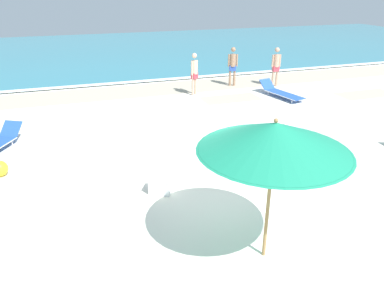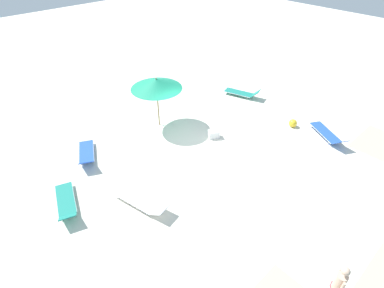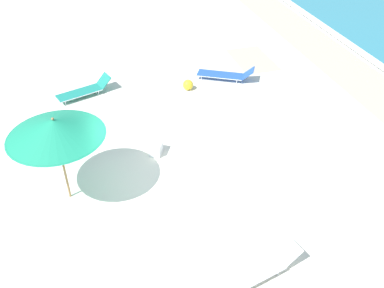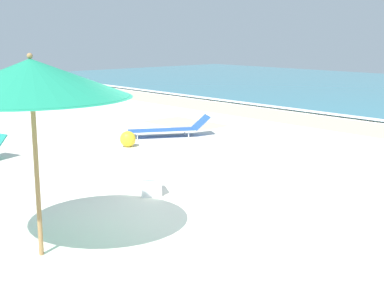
% 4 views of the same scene
% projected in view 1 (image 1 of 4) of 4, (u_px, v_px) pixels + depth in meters
% --- Properties ---
extents(ground_plane, '(60.00, 60.00, 0.16)m').
position_uv_depth(ground_plane, '(219.00, 196.00, 8.58)').
color(ground_plane, silver).
extents(ocean_water, '(60.00, 19.46, 0.07)m').
position_uv_depth(ocean_water, '(109.00, 51.00, 26.23)').
color(ocean_water, teal).
rests_on(ocean_water, ground_plane).
extents(beach_umbrella, '(2.42, 2.42, 2.55)m').
position_uv_depth(beach_umbrella, '(274.00, 137.00, 5.71)').
color(beach_umbrella, '#9E7547').
rests_on(beach_umbrella, ground_plane).
extents(sun_lounger_near_water_left, '(1.10, 2.31, 0.47)m').
position_uv_depth(sun_lounger_near_water_left, '(316.00, 139.00, 10.94)').
color(sun_lounger_near_water_left, white).
rests_on(sun_lounger_near_water_left, ground_plane).
extents(sun_lounger_near_water_right, '(1.05, 2.30, 0.56)m').
position_uv_depth(sun_lounger_near_water_right, '(281.00, 92.00, 15.63)').
color(sun_lounger_near_water_right, blue).
rests_on(sun_lounger_near_water_right, ground_plane).
extents(beachgoer_wading_adult, '(0.37, 0.33, 1.76)m').
position_uv_depth(beachgoer_wading_adult, '(194.00, 71.00, 15.65)').
color(beachgoer_wading_adult, beige).
rests_on(beachgoer_wading_adult, ground_plane).
extents(beachgoer_shoreline_child, '(0.45, 0.27, 1.76)m').
position_uv_depth(beachgoer_shoreline_child, '(276.00, 65.00, 16.98)').
color(beachgoer_shoreline_child, tan).
rests_on(beachgoer_shoreline_child, ground_plane).
extents(beachgoer_strolling_adult, '(0.43, 0.27, 1.76)m').
position_uv_depth(beachgoer_strolling_adult, '(233.00, 64.00, 17.07)').
color(beachgoer_strolling_adult, '#A37A5B').
rests_on(beachgoer_strolling_adult, ground_plane).
extents(beach_ball, '(0.40, 0.40, 0.40)m').
position_uv_depth(beach_ball, '(0.00, 169.00, 9.22)').
color(beach_ball, yellow).
rests_on(beach_ball, ground_plane).
extents(cooler_box, '(0.61, 0.55, 0.37)m').
position_uv_depth(cooler_box, '(160.00, 185.00, 8.49)').
color(cooler_box, white).
rests_on(cooler_box, ground_plane).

